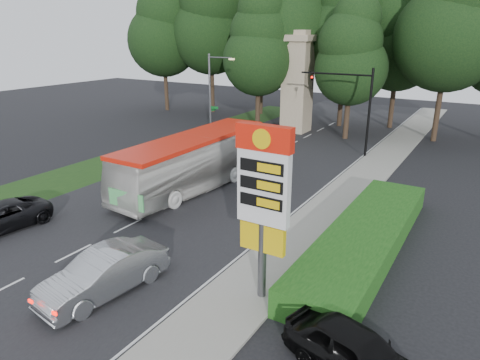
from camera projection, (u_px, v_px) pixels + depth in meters
The scene contains 21 objects.
ground at pixel (65, 258), 19.61m from camera, with size 120.00×120.00×0.00m, color black.
road_surface at pixel (213, 183), 29.30m from camera, with size 14.00×80.00×0.02m, color black.
sidewalk_right at pixel (332, 208), 25.11m from camera, with size 3.00×80.00×0.12m, color gray.
grass_verge_left at pixel (165, 146), 38.81m from camera, with size 5.00×50.00×0.02m, color #193814.
hedge at pixel (365, 238), 20.23m from camera, with size 3.00×14.00×1.20m, color #164813.
gas_station_pylon at pixel (263, 191), 15.25m from camera, with size 2.10×0.45×6.85m.
traffic_signal_mast at pixel (354, 99), 34.67m from camera, with size 6.10×0.35×7.20m.
streetlight_signs at pixel (212, 94), 39.36m from camera, with size 2.75×0.98×8.00m.
monument at pixel (298, 82), 43.15m from camera, with size 3.00×3.00×10.05m.
tree_far_west at pixel (163, 25), 53.57m from camera, with size 8.96×8.96×17.60m.
tree_west_mid at pixel (211, 16), 51.91m from camera, with size 9.80×9.80×19.25m.
tree_west_near at pixel (262, 31), 51.12m from camera, with size 8.40×8.40×16.50m.
tree_center_left at pixel (286, 10), 44.78m from camera, with size 10.08×10.08×19.80m.
tree_center_right at pixel (347, 20), 43.78m from camera, with size 9.24×9.24×18.15m.
tree_east_near at pixel (400, 34), 43.38m from camera, with size 8.12×8.12×15.95m.
tree_east_mid at pixel (452, 14), 37.15m from camera, with size 9.52×9.52×18.70m.
tree_monument_left at pixel (259, 44), 43.14m from camera, with size 7.28×7.28×14.30m.
tree_monument_right at pixel (352, 53), 39.10m from camera, with size 6.72×6.72×13.20m.
transit_bus at pixel (195, 163), 27.88m from camera, with size 2.96×12.66×3.53m, color silver.
sedan_silver at pixel (104, 273), 16.75m from camera, with size 1.84×5.28×1.74m, color #A4A7AB.
parked_car_black at pixel (356, 353), 12.70m from camera, with size 1.87×4.64×1.58m, color black.
Camera 1 is at (15.90, -10.65, 9.81)m, focal length 32.00 mm.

